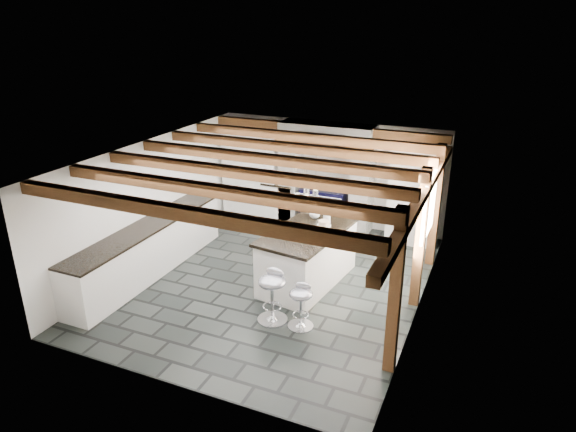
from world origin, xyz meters
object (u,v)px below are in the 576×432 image
at_px(range_cooker, 325,207).
at_px(bar_stool_near, 301,301).
at_px(kitchen_island, 308,255).
at_px(bar_stool_far, 272,290).

height_order(range_cooker, bar_stool_near, range_cooker).
bearing_deg(bar_stool_near, kitchen_island, 101.79).
height_order(bar_stool_near, bar_stool_far, bar_stool_far).
xyz_separation_m(bar_stool_near, bar_stool_far, (-0.46, -0.01, 0.09)).
relative_size(kitchen_island, bar_stool_far, 2.47).
distance_m(kitchen_island, bar_stool_near, 1.42).
height_order(range_cooker, kitchen_island, kitchen_island).
relative_size(kitchen_island, bar_stool_near, 2.96).
bearing_deg(kitchen_island, bar_stool_far, -84.36).
bearing_deg(bar_stool_near, range_cooker, 99.06).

